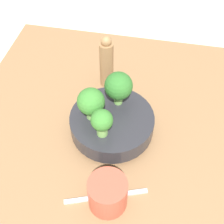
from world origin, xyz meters
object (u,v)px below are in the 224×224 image
(cup, at_px, (108,194))
(fork, at_px, (106,196))
(bowl, at_px, (112,123))
(pepper_mill, at_px, (107,62))

(cup, distance_m, fork, 0.04)
(bowl, relative_size, fork, 1.17)
(pepper_mill, bearing_deg, fork, -78.40)
(bowl, xyz_separation_m, cup, (0.03, -0.20, 0.01))
(pepper_mill, height_order, fork, pepper_mill)
(cup, bearing_deg, pepper_mill, 102.18)
(bowl, distance_m, cup, 0.20)
(bowl, bearing_deg, cup, -81.50)
(bowl, bearing_deg, pepper_mill, 106.07)
(cup, bearing_deg, fork, 120.41)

